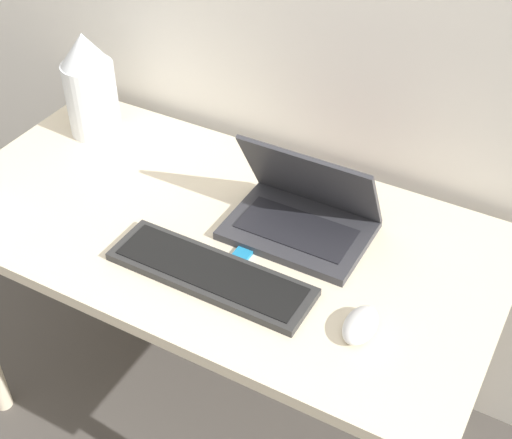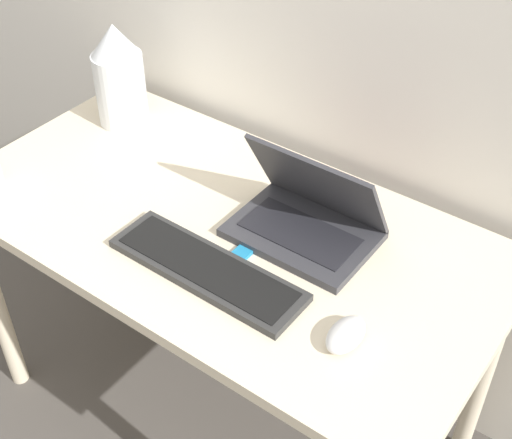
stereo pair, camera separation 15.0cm
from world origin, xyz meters
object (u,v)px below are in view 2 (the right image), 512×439
Objects in this scene: mouse at (346,335)px; vase at (119,76)px; laptop at (308,216)px; keyboard at (207,269)px; mp3_player at (242,253)px.

vase is at bearing 160.35° from mouse.
vase reaches higher than laptop.
keyboard is 1.59× the size of vase.
vase is (-0.57, 0.34, 0.13)m from keyboard.
keyboard reaches higher than mp3_player.
keyboard is 0.09m from mp3_player.
mouse is at bearing 1.86° from keyboard.
mouse is 0.37× the size of vase.
vase is (-0.67, 0.10, 0.09)m from laptop.
keyboard is 4.27× the size of mouse.
mouse is 0.32m from mp3_player.
laptop is 6.13× the size of mp3_player.
mouse is at bearing -43.67° from laptop.
keyboard is 8.81× the size of mp3_player.
mp3_player is at bearing -22.22° from vase.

